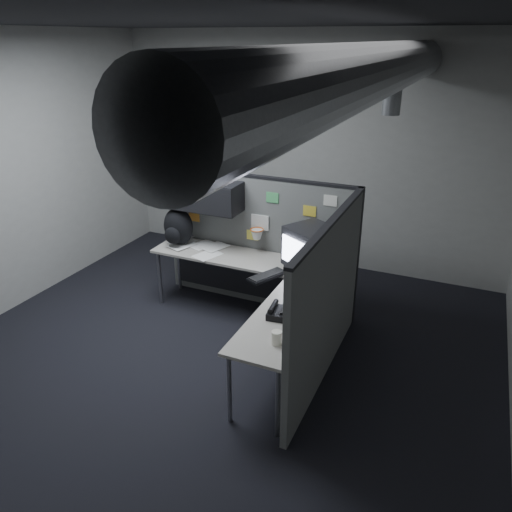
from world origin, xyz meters
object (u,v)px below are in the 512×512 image
at_px(monitor, 311,250).
at_px(phone, 280,312).
at_px(backpack, 178,227).
at_px(desk, 256,280).
at_px(keyboard, 267,276).

distance_m(monitor, phone, 1.03).
bearing_deg(backpack, monitor, 12.36).
relative_size(monitor, backpack, 1.34).
height_order(desk, phone, phone).
relative_size(keyboard, phone, 1.85).
distance_m(monitor, backpack, 1.73).
xyz_separation_m(desk, monitor, (0.55, 0.20, 0.39)).
bearing_deg(phone, keyboard, 125.17).
distance_m(desk, monitor, 0.70).
height_order(monitor, phone, monitor).
xyz_separation_m(monitor, phone, (0.04, -1.00, -0.23)).
distance_m(desk, keyboard, 0.24).
bearing_deg(backpack, desk, 1.35).
relative_size(monitor, keyboard, 1.33).
bearing_deg(monitor, backpack, 162.13).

